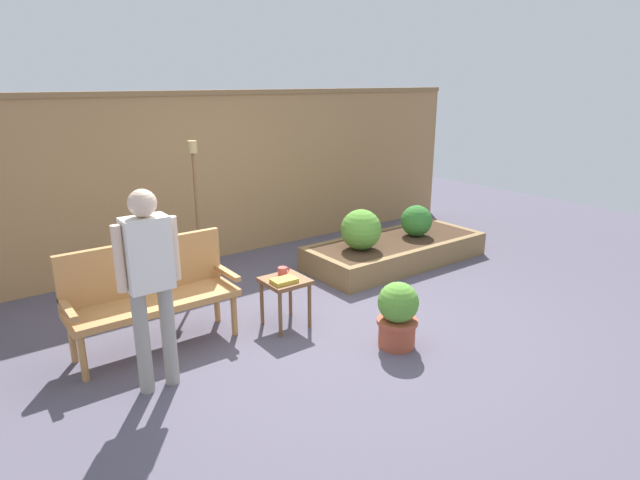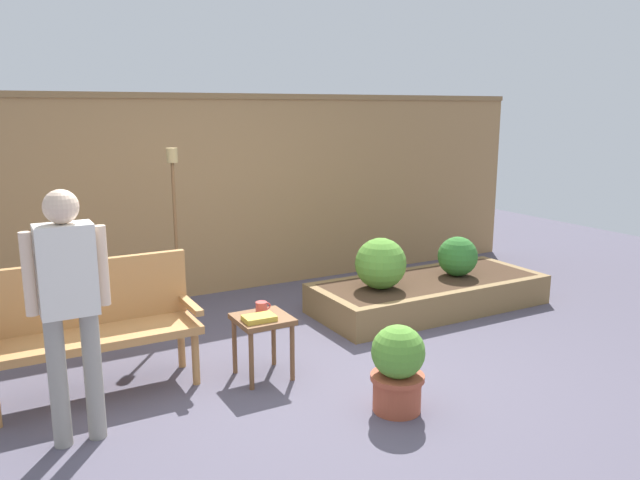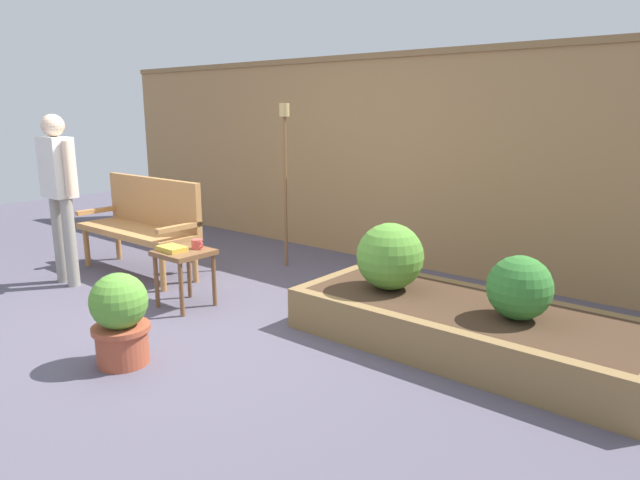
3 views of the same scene
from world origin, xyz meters
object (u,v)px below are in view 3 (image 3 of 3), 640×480
(cup_on_table, at_px, (197,244))
(tiki_torch, at_px, (285,156))
(side_table, at_px, (184,260))
(shrub_far_corner, at_px, (519,288))
(person_by_bench, at_px, (59,185))
(book_on_table, at_px, (172,249))
(shrub_near_bench, at_px, (390,256))
(garden_bench, at_px, (144,218))
(potted_boxwood, at_px, (120,317))

(cup_on_table, height_order, tiki_torch, tiki_torch)
(side_table, xyz_separation_m, shrub_far_corner, (2.50, 0.69, 0.11))
(side_table, bearing_deg, tiki_torch, 98.46)
(person_by_bench, bearing_deg, cup_on_table, 16.54)
(book_on_table, relative_size, shrub_near_bench, 0.47)
(person_by_bench, bearing_deg, side_table, 12.93)
(side_table, bearing_deg, garden_bench, 160.90)
(shrub_far_corner, relative_size, tiki_torch, 0.25)
(garden_bench, relative_size, tiki_torch, 0.87)
(side_table, bearing_deg, person_by_bench, -167.07)
(potted_boxwood, height_order, shrub_near_bench, shrub_near_bench)
(shrub_far_corner, relative_size, person_by_bench, 0.26)
(shrub_near_bench, distance_m, shrub_far_corner, 0.96)
(side_table, bearing_deg, potted_boxwood, -58.73)
(shrub_far_corner, height_order, person_by_bench, person_by_bench)
(tiki_torch, bearing_deg, cup_on_table, -79.14)
(garden_bench, bearing_deg, person_by_bench, -107.01)
(potted_boxwood, distance_m, shrub_far_corner, 2.53)
(shrub_far_corner, bearing_deg, garden_bench, -175.50)
(cup_on_table, xyz_separation_m, shrub_near_bench, (1.50, 0.58, 0.03))
(shrub_near_bench, bearing_deg, tiki_torch, 156.45)
(potted_boxwood, distance_m, person_by_bench, 2.12)
(garden_bench, xyz_separation_m, shrub_far_corner, (3.65, 0.29, -0.04))
(side_table, xyz_separation_m, cup_on_table, (0.04, 0.10, 0.12))
(shrub_near_bench, bearing_deg, garden_bench, -173.90)
(shrub_far_corner, bearing_deg, person_by_bench, -165.53)
(garden_bench, bearing_deg, cup_on_table, -13.81)
(person_by_bench, bearing_deg, shrub_near_bench, 18.96)
(side_table, height_order, cup_on_table, cup_on_table)
(garden_bench, xyz_separation_m, book_on_table, (1.09, -0.47, -0.05))
(garden_bench, relative_size, shrub_far_corner, 3.51)
(side_table, relative_size, person_by_bench, 0.31)
(side_table, height_order, book_on_table, book_on_table)
(cup_on_table, bearing_deg, tiki_torch, 100.86)
(book_on_table, height_order, person_by_bench, person_by_bench)
(potted_boxwood, distance_m, tiki_torch, 2.64)
(side_table, xyz_separation_m, potted_boxwood, (0.57, -0.94, -0.08))
(garden_bench, distance_m, shrub_near_bench, 2.70)
(garden_bench, distance_m, cup_on_table, 1.23)
(tiki_torch, bearing_deg, garden_bench, -131.53)
(shrub_near_bench, xyz_separation_m, shrub_far_corner, (0.96, 0.00, -0.04))
(cup_on_table, distance_m, potted_boxwood, 1.18)
(garden_bench, relative_size, person_by_bench, 0.92)
(shrub_near_bench, bearing_deg, cup_on_table, -158.83)
(side_table, height_order, tiki_torch, tiki_torch)
(side_table, bearing_deg, shrub_far_corner, 15.30)
(garden_bench, xyz_separation_m, tiki_torch, (0.93, 1.05, 0.60))
(side_table, relative_size, book_on_table, 2.08)
(cup_on_table, height_order, shrub_far_corner, shrub_far_corner)
(garden_bench, distance_m, book_on_table, 1.19)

